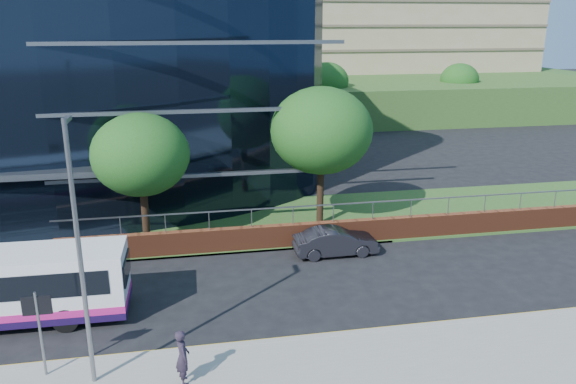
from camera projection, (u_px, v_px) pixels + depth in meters
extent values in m
cube|color=#2D511E|center=(449.00, 210.00, 32.59)|extent=(36.00, 8.00, 0.12)
cube|color=#602C19|center=(410.00, 228.00, 28.25)|extent=(34.00, 0.40, 1.20)
cube|color=slate|center=(412.00, 200.00, 27.81)|extent=(34.00, 0.06, 0.06)
cube|color=#2D511E|center=(354.00, 87.00, 75.73)|extent=(60.00, 42.00, 4.00)
cylinder|color=slate|center=(41.00, 334.00, 16.87)|extent=(0.08, 0.08, 2.80)
cube|color=black|center=(37.00, 306.00, 16.61)|extent=(0.85, 0.06, 0.60)
cylinder|color=black|center=(145.00, 215.00, 27.27)|extent=(0.36, 0.36, 3.08)
ellipsoid|color=#113E13|center=(141.00, 155.00, 26.39)|extent=(4.62, 4.62, 3.93)
cylinder|color=black|center=(320.00, 194.00, 29.74)|extent=(0.36, 0.36, 3.52)
ellipsoid|color=#113E13|center=(321.00, 130.00, 28.73)|extent=(5.28, 5.28, 4.49)
cylinder|color=black|center=(326.00, 110.00, 59.41)|extent=(0.36, 0.36, 3.08)
ellipsoid|color=#113E13|center=(327.00, 81.00, 58.53)|extent=(4.62, 4.62, 3.93)
cylinder|color=black|center=(457.00, 104.00, 64.15)|extent=(0.36, 0.36, 2.86)
ellipsoid|color=#113E13|center=(459.00, 80.00, 63.33)|extent=(4.29, 4.29, 3.65)
cylinder|color=slate|center=(80.00, 259.00, 15.81)|extent=(0.14, 0.14, 8.00)
cube|color=slate|center=(67.00, 120.00, 15.00)|extent=(0.15, 0.70, 0.12)
cylinder|color=black|center=(66.00, 320.00, 19.83)|extent=(0.91, 0.28, 0.90)
imported|color=black|center=(336.00, 242.00, 26.32)|extent=(3.97, 1.44, 1.30)
imported|color=#251D2B|center=(183.00, 357.00, 16.65)|extent=(0.53, 0.70, 1.74)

